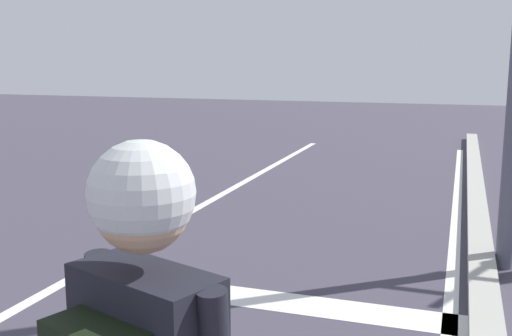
# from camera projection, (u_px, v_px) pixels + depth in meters

# --- Properties ---
(lane_line_center) EXTENTS (0.12, 20.00, 0.01)m
(lane_line_center) POSITION_uv_depth(u_px,v_px,m) (31.00, 300.00, 5.03)
(lane_line_center) COLOR silver
(lane_line_center) RESTS_ON ground
(stop_bar) EXTENTS (3.45, 0.40, 0.01)m
(stop_bar) POSITION_uv_depth(u_px,v_px,m) (253.00, 298.00, 5.09)
(stop_bar) COLOR silver
(stop_bar) RESTS_ON ground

